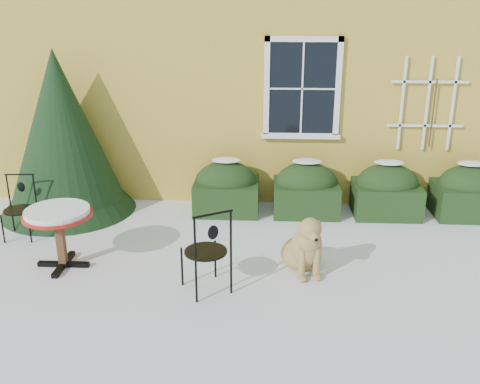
# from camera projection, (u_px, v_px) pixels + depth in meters

# --- Properties ---
(ground) EXTENTS (80.00, 80.00, 0.00)m
(ground) POSITION_uv_depth(u_px,v_px,m) (236.00, 289.00, 6.49)
(ground) COLOR white
(ground) RESTS_ON ground
(house) EXTENTS (12.40, 8.40, 6.40)m
(house) POSITION_uv_depth(u_px,v_px,m) (253.00, 5.00, 11.98)
(house) COLOR gold
(house) RESTS_ON ground
(hedge_row) EXTENTS (4.95, 0.80, 0.91)m
(hedge_row) POSITION_uv_depth(u_px,v_px,m) (346.00, 190.00, 8.67)
(hedge_row) COLOR black
(hedge_row) RESTS_ON ground
(evergreen_shrub) EXTENTS (2.18, 2.18, 2.64)m
(evergreen_shrub) POSITION_uv_depth(u_px,v_px,m) (63.00, 149.00, 8.59)
(evergreen_shrub) COLOR black
(evergreen_shrub) RESTS_ON ground
(bistro_table) EXTENTS (0.88, 0.88, 0.81)m
(bistro_table) POSITION_uv_depth(u_px,v_px,m) (58.00, 219.00, 6.83)
(bistro_table) COLOR black
(bistro_table) RESTS_ON ground
(patio_chair_near) EXTENTS (0.65, 0.65, 1.08)m
(patio_chair_near) POSITION_uv_depth(u_px,v_px,m) (207.00, 250.00, 6.29)
(patio_chair_near) COLOR black
(patio_chair_near) RESTS_ON ground
(patio_chair_far) EXTENTS (0.45, 0.44, 0.93)m
(patio_chair_far) POSITION_uv_depth(u_px,v_px,m) (20.00, 207.00, 7.80)
(patio_chair_far) COLOR black
(patio_chair_far) RESTS_ON ground
(dog) EXTENTS (0.65, 0.94, 0.84)m
(dog) POSITION_uv_depth(u_px,v_px,m) (305.00, 248.00, 6.81)
(dog) COLOR tan
(dog) RESTS_ON ground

